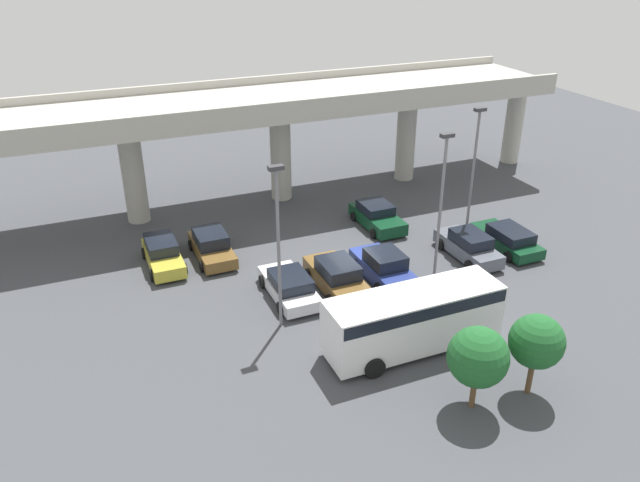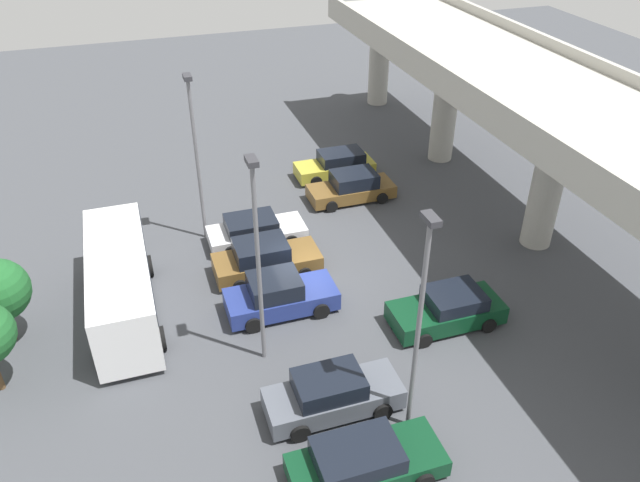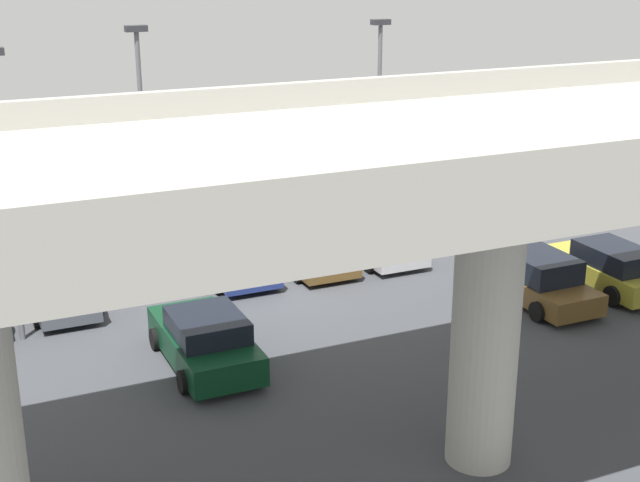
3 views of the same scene
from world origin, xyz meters
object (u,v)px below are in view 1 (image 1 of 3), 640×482
(parked_car_6, at_px, (469,246))
(tree_front_left, at_px, (478,357))
(parked_car_1, at_px, (212,246))
(parked_car_3, at_px, (337,276))
(lamp_post_near_aisle, at_px, (441,199))
(parked_car_2, at_px, (289,286))
(lamp_post_mid_lot, at_px, (278,237))
(tree_front_centre, at_px, (537,342))
(parked_car_4, at_px, (383,267))
(shuttle_bus, at_px, (414,316))
(parked_car_0, at_px, (163,254))
(parked_car_5, at_px, (377,216))
(parked_car_7, at_px, (507,238))
(lamp_post_by_overpass, at_px, (474,165))

(parked_car_6, relative_size, tree_front_left, 1.29)
(parked_car_1, xyz_separation_m, parked_car_3, (5.32, -6.22, 0.04))
(parked_car_1, distance_m, parked_car_3, 8.19)
(lamp_post_near_aisle, bearing_deg, parked_car_2, 169.05)
(lamp_post_mid_lot, relative_size, tree_front_centre, 2.23)
(parked_car_4, bearing_deg, parked_car_1, 52.16)
(parked_car_6, bearing_deg, shuttle_bus, 130.28)
(parked_car_2, xyz_separation_m, shuttle_bus, (3.66, -6.44, 1.07))
(parked_car_0, height_order, shuttle_bus, shuttle_bus)
(parked_car_1, height_order, parked_car_5, parked_car_1)
(parked_car_3, xyz_separation_m, parked_car_7, (11.54, 0.26, -0.10))
(parked_car_5, xyz_separation_m, lamp_post_by_overpass, (4.38, -3.78, 4.15))
(parked_car_4, xyz_separation_m, parked_car_5, (2.93, 6.33, -0.07))
(parked_car_1, xyz_separation_m, parked_car_5, (11.05, 0.03, -0.02))
(shuttle_bus, bearing_deg, lamp_post_by_overpass, -136.10)
(lamp_post_by_overpass, xyz_separation_m, tree_front_centre, (-6.18, -13.40, -2.28))
(parked_car_0, height_order, parked_car_2, parked_car_0)
(tree_front_left, bearing_deg, lamp_post_mid_lot, 121.18)
(parked_car_5, relative_size, tree_front_left, 1.25)
(parked_car_3, relative_size, lamp_post_by_overpass, 0.58)
(parked_car_1, height_order, parked_car_7, parked_car_1)
(parked_car_6, height_order, tree_front_left, tree_front_left)
(parked_car_0, xyz_separation_m, parked_car_7, (19.72, -6.07, -0.06))
(lamp_post_near_aisle, distance_m, lamp_post_by_overpass, 6.16)
(parked_car_3, bearing_deg, lamp_post_near_aisle, -104.74)
(parked_car_7, xyz_separation_m, lamp_post_mid_lot, (-15.50, -2.38, 4.17))
(parked_car_7, distance_m, lamp_post_mid_lot, 16.23)
(parked_car_3, relative_size, lamp_post_near_aisle, 0.57)
(parked_car_6, bearing_deg, lamp_post_by_overpass, -32.36)
(parked_car_1, relative_size, lamp_post_mid_lot, 0.57)
(parked_car_0, relative_size, tree_front_centre, 1.23)
(parked_car_2, xyz_separation_m, parked_car_5, (8.39, 6.10, 0.03))
(lamp_post_by_overpass, bearing_deg, parked_car_6, -122.36)
(parked_car_7, distance_m, lamp_post_by_overpass, 4.95)
(parked_car_0, height_order, lamp_post_by_overpass, lamp_post_by_overpass)
(parked_car_4, distance_m, parked_car_5, 6.98)
(parked_car_5, relative_size, parked_car_7, 0.95)
(parked_car_2, bearing_deg, parked_car_7, -89.54)
(parked_car_3, bearing_deg, lamp_post_by_overpass, -76.25)
(tree_front_centre, bearing_deg, lamp_post_by_overpass, 65.24)
(parked_car_0, distance_m, tree_front_left, 19.55)
(parked_car_5, bearing_deg, parked_car_6, 26.05)
(tree_front_left, bearing_deg, parked_car_0, 118.92)
(lamp_post_near_aisle, relative_size, tree_front_left, 2.28)
(tree_front_left, bearing_deg, parked_car_5, 75.18)
(parked_car_1, bearing_deg, shuttle_bus, 26.77)
(lamp_post_by_overpass, bearing_deg, tree_front_left, -123.91)
(parked_car_2, bearing_deg, parked_car_1, 23.62)
(parked_car_6, bearing_deg, parked_car_7, -89.12)
(parked_car_5, distance_m, parked_car_6, 6.72)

